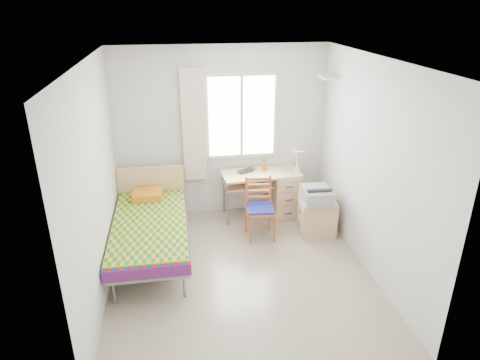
# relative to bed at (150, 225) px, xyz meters

# --- Properties ---
(floor) EXTENTS (3.50, 3.50, 0.00)m
(floor) POSITION_rel_bed_xyz_m (1.10, -0.61, -0.43)
(floor) COLOR #BCAD93
(floor) RESTS_ON ground
(ceiling) EXTENTS (3.50, 3.50, 0.00)m
(ceiling) POSITION_rel_bed_xyz_m (1.10, -0.61, 2.17)
(ceiling) COLOR white
(ceiling) RESTS_ON wall_back
(wall_back) EXTENTS (3.20, 0.00, 3.20)m
(wall_back) POSITION_rel_bed_xyz_m (1.10, 1.14, 0.87)
(wall_back) COLOR silver
(wall_back) RESTS_ON ground
(wall_left) EXTENTS (0.00, 3.50, 3.50)m
(wall_left) POSITION_rel_bed_xyz_m (-0.50, -0.61, 0.87)
(wall_left) COLOR silver
(wall_left) RESTS_ON ground
(wall_right) EXTENTS (0.00, 3.50, 3.50)m
(wall_right) POSITION_rel_bed_xyz_m (2.70, -0.61, 0.87)
(wall_right) COLOR silver
(wall_right) RESTS_ON ground
(window) EXTENTS (1.10, 0.04, 1.30)m
(window) POSITION_rel_bed_xyz_m (1.40, 1.12, 1.12)
(window) COLOR white
(window) RESTS_ON wall_back
(curtain) EXTENTS (0.35, 0.05, 1.70)m
(curtain) POSITION_rel_bed_xyz_m (0.68, 1.07, 1.02)
(curtain) COLOR beige
(curtain) RESTS_ON wall_back
(floating_shelf) EXTENTS (0.20, 0.32, 0.03)m
(floating_shelf) POSITION_rel_bed_xyz_m (2.59, 0.79, 1.72)
(floating_shelf) COLOR white
(floating_shelf) RESTS_ON wall_right
(bed) EXTENTS (0.98, 2.07, 0.90)m
(bed) POSITION_rel_bed_xyz_m (0.00, 0.00, 0.00)
(bed) COLOR gray
(bed) RESTS_ON floor
(desk) EXTENTS (1.21, 0.62, 0.74)m
(desk) POSITION_rel_bed_xyz_m (1.97, 0.83, -0.03)
(desk) COLOR tan
(desk) RESTS_ON floor
(chair) EXTENTS (0.42, 0.42, 0.89)m
(chair) POSITION_rel_bed_xyz_m (1.53, 0.23, 0.06)
(chair) COLOR #AE4421
(chair) RESTS_ON floor
(cabinet) EXTENTS (0.54, 0.49, 0.54)m
(cabinet) POSITION_rel_bed_xyz_m (2.36, 0.17, -0.16)
(cabinet) COLOR tan
(cabinet) RESTS_ON floor
(printer) EXTENTS (0.41, 0.47, 0.19)m
(printer) POSITION_rel_bed_xyz_m (2.32, 0.14, 0.20)
(printer) COLOR #96999D
(printer) RESTS_ON cabinet
(laptop) EXTENTS (0.36, 0.32, 0.02)m
(laptop) POSITION_rel_bed_xyz_m (1.46, 0.88, 0.31)
(laptop) COLOR black
(laptop) RESTS_ON desk
(pen_cup) EXTENTS (0.08, 0.08, 0.09)m
(pen_cup) POSITION_rel_bed_xyz_m (1.74, 0.96, 0.35)
(pen_cup) COLOR orange
(pen_cup) RESTS_ON desk
(task_lamp) EXTENTS (0.23, 0.33, 0.42)m
(task_lamp) POSITION_rel_bed_xyz_m (2.16, 0.74, 0.57)
(task_lamp) COLOR white
(task_lamp) RESTS_ON desk
(book) EXTENTS (0.24, 0.26, 0.02)m
(book) POSITION_rel_bed_xyz_m (1.41, 0.81, 0.16)
(book) COLOR gray
(book) RESTS_ON desk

